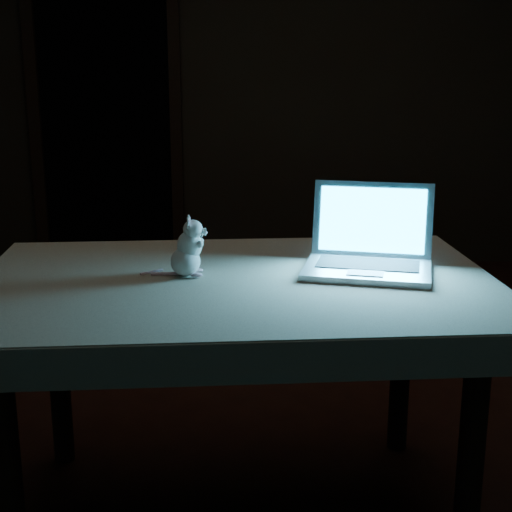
{
  "coord_description": "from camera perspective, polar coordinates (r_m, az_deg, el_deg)",
  "views": [
    {
      "loc": [
        -0.07,
        -2.74,
        1.4
      ],
      "look_at": [
        -0.06,
        -0.62,
        0.85
      ],
      "focal_mm": 52.0,
      "sensor_mm": 36.0,
      "label": 1
    }
  ],
  "objects": [
    {
      "name": "laptop",
      "position": [
        2.26,
        8.65,
        1.84
      ],
      "size": [
        0.45,
        0.41,
        0.26
      ],
      "primitive_type": null,
      "rotation": [
        0.0,
        0.0,
        -0.22
      ],
      "color": "#B8B8BD",
      "rests_on": "tablecloth"
    },
    {
      "name": "floor",
      "position": [
        3.08,
        1.17,
        -12.53
      ],
      "size": [
        5.0,
        5.0,
        0.0
      ],
      "primitive_type": "plane",
      "color": "black",
      "rests_on": "ground"
    },
    {
      "name": "tablecloth",
      "position": [
        2.27,
        -0.65,
        -2.69
      ],
      "size": [
        1.56,
        1.05,
        0.1
      ],
      "primitive_type": null,
      "rotation": [
        0.0,
        0.0,
        0.01
      ],
      "color": "beige",
      "rests_on": "table"
    },
    {
      "name": "table",
      "position": [
        2.36,
        -1.42,
        -10.99
      ],
      "size": [
        1.5,
        1.03,
        0.77
      ],
      "primitive_type": null,
      "rotation": [
        0.0,
        0.0,
        0.07
      ],
      "color": "black",
      "rests_on": "floor"
    },
    {
      "name": "back_wall",
      "position": [
        5.24,
        0.6,
        13.44
      ],
      "size": [
        4.5,
        0.04,
        2.6
      ],
      "primitive_type": "cube",
      "color": "black",
      "rests_on": "ground"
    },
    {
      "name": "doorway",
      "position": [
        5.35,
        -11.48,
        10.66
      ],
      "size": [
        1.06,
        0.36,
        2.13
      ],
      "primitive_type": null,
      "color": "black",
      "rests_on": "back_wall"
    },
    {
      "name": "front_wall",
      "position": [
        0.27,
        15.02,
        -8.01
      ],
      "size": [
        4.5,
        0.04,
        2.6
      ],
      "primitive_type": "cube",
      "color": "black",
      "rests_on": "ground"
    },
    {
      "name": "plush_mouse",
      "position": [
        2.23,
        -5.47,
        0.74
      ],
      "size": [
        0.16,
        0.16,
        0.18
      ],
      "primitive_type": null,
      "rotation": [
        0.0,
        0.0,
        0.21
      ],
      "color": "silver",
      "rests_on": "tablecloth"
    }
  ]
}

